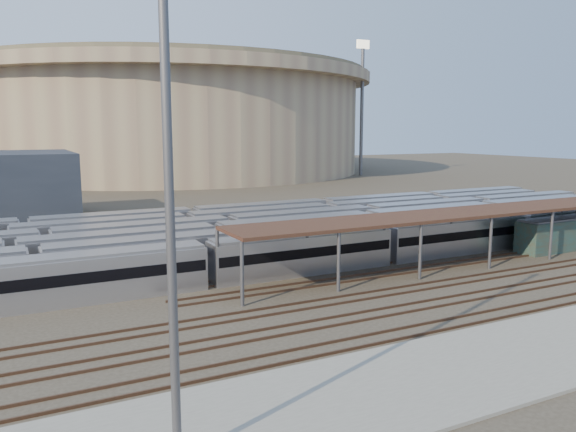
{
  "coord_description": "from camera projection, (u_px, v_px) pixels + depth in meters",
  "views": [
    {
      "loc": [
        -23.56,
        -36.93,
        13.29
      ],
      "look_at": [
        1.34,
        12.0,
        4.81
      ],
      "focal_mm": 35.0,
      "sensor_mm": 36.0,
      "label": 1
    }
  ],
  "objects": [
    {
      "name": "apron",
      "position": [
        413.0,
        382.0,
        29.65
      ],
      "size": [
        50.0,
        9.0,
        0.2
      ],
      "primitive_type": "cube",
      "color": "gray",
      "rests_on": "ground"
    },
    {
      "name": "stadium",
      "position": [
        171.0,
        119.0,
        177.12
      ],
      "size": [
        124.0,
        124.0,
        32.5
      ],
      "color": "gray",
      "rests_on": "ground"
    },
    {
      "name": "floodlight_2",
      "position": [
        362.0,
        104.0,
        161.42
      ],
      "size": [
        4.0,
        1.0,
        38.4
      ],
      "color": "#545358",
      "rests_on": "ground"
    },
    {
      "name": "empty_tracks",
      "position": [
        378.0,
        313.0,
        40.7
      ],
      "size": [
        170.0,
        9.62,
        0.18
      ],
      "color": "#4C3323",
      "rests_on": "ground"
    },
    {
      "name": "floodlight_3",
      "position": [
        46.0,
        106.0,
        178.42
      ],
      "size": [
        4.0,
        1.0,
        38.4
      ],
      "color": "#545358",
      "rests_on": "ground"
    },
    {
      "name": "yard_light_pole",
      "position": [
        169.0,
        172.0,
        20.62
      ],
      "size": [
        0.81,
        0.36,
        22.93
      ],
      "color": "#545358",
      "rests_on": "apron"
    },
    {
      "name": "ground",
      "position": [
        341.0,
        296.0,
        45.12
      ],
      "size": [
        420.0,
        420.0,
        0.0
      ],
      "primitive_type": "plane",
      "color": "#383026",
      "rests_on": "ground"
    },
    {
      "name": "teal_boxcar",
      "position": [
        570.0,
        233.0,
        63.12
      ],
      "size": [
        14.81,
        3.11,
        3.44
      ],
      "primitive_type": "cube",
      "rotation": [
        0.0,
        0.0,
        0.02
      ],
      "color": "#1D4A48",
      "rests_on": "ground"
    },
    {
      "name": "subway_trains",
      "position": [
        212.0,
        240.0,
        59.19
      ],
      "size": [
        118.9,
        23.9,
        3.6
      ],
      "color": "#ABAAAF",
      "rests_on": "ground"
    },
    {
      "name": "inspection_shed",
      "position": [
        502.0,
        211.0,
        57.74
      ],
      "size": [
        60.3,
        6.0,
        5.3
      ],
      "color": "#545358",
      "rests_on": "ground"
    }
  ]
}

